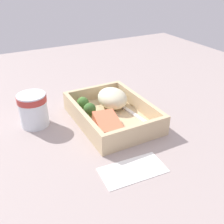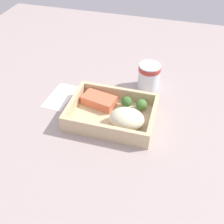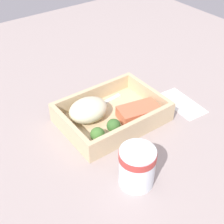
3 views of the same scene
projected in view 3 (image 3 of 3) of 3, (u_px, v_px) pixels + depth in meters
The scene contains 10 objects.
ground_plane at pixel (112, 123), 81.99cm from camera, with size 160.00×160.00×2.00cm, color #A1918D.
takeout_tray at pixel (112, 118), 81.00cm from camera, with size 25.97×18.78×1.20cm, color #CBB187.
tray_rim at pixel (112, 110), 79.33cm from camera, with size 25.97×18.78×4.18cm.
salmon_fillet at pixel (139, 112), 79.58cm from camera, with size 10.41×5.69×3.08cm, color #DB6B47.
mashed_potatoes at pixel (88, 110), 78.34cm from camera, with size 10.24×8.15×5.52cm, color beige.
broccoli_floret_1 at pixel (114, 126), 74.53cm from camera, with size 3.43×3.43×3.88cm.
broccoli_floret_2 at pixel (97, 135), 72.38cm from camera, with size 3.46×3.46×3.68cm.
fork at pixel (95, 108), 83.23cm from camera, with size 15.89×3.25×0.44cm.
paper_cup at pixel (137, 165), 62.40cm from camera, with size 7.58×7.58×8.99cm.
receipt_slip at pixel (182, 103), 86.98cm from camera, with size 7.11×13.88×0.24cm, color white.
Camera 3 is at (36.94, 50.56, 52.01)cm, focal length 50.00 mm.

